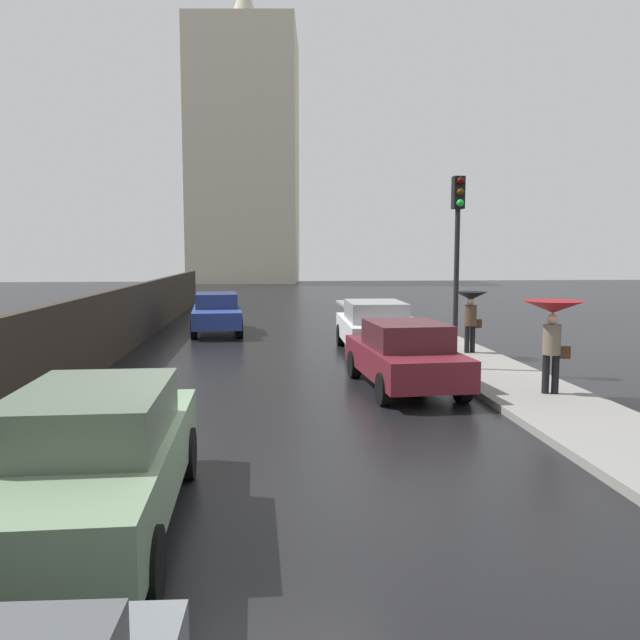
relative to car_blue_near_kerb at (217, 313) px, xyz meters
The scene contains 9 objects.
ground 15.95m from the car_blue_near_kerb, 82.93° to the right, with size 120.00×120.00×0.00m, color black.
car_blue_near_kerb is the anchor object (origin of this frame).
car_green_mid_road 16.64m from the car_blue_near_kerb, 90.08° to the right, with size 1.77×4.51×1.52m.
car_maroon_far_ahead 11.11m from the car_blue_near_kerb, 65.17° to the right, with size 1.99×4.28×1.45m.
car_white_far_lane 7.09m from the car_blue_near_kerb, 46.58° to the right, with size 1.92×4.57×1.52m.
pedestrian_with_umbrella_near 9.64m from the car_blue_near_kerb, 39.68° to the right, with size 0.90×0.90×1.69m.
pedestrian_with_umbrella_far 13.52m from the car_blue_near_kerb, 57.25° to the right, with size 1.16×1.16×1.83m.
traffic_light 10.85m from the car_blue_near_kerb, 53.69° to the right, with size 0.26×0.39×4.52m.
distant_tower 44.50m from the car_blue_near_kerb, 89.98° to the left, with size 11.37×12.52×29.91m.
Camera 1 is at (-0.24, -7.34, 2.87)m, focal length 35.65 mm.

